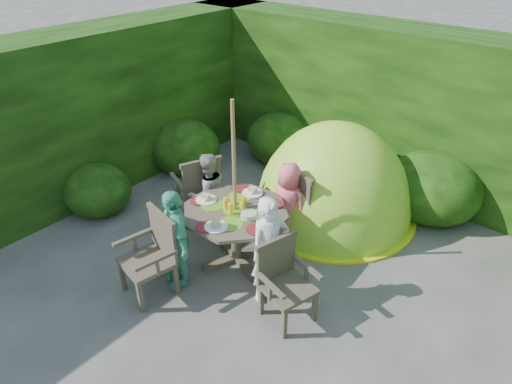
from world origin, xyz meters
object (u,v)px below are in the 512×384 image
Objects in this scene: child_front at (176,238)px; garden_chair_front at (153,254)px; garden_chair_right at (284,280)px; child_left at (208,193)px; garden_chair_left at (199,188)px; garden_chair_back at (306,202)px; patio_table at (236,218)px; child_right at (270,251)px; parasol_pole at (235,187)px; child_back at (288,204)px; dome_tent at (331,212)px.

garden_chair_front is at bearing -86.06° from child_front.
child_left reaches higher than garden_chair_right.
garden_chair_left is at bearing 86.21° from garden_chair_right.
garden_chair_right is 1.55m from garden_chair_back.
patio_table is 1.27× the size of child_right.
parasol_pole reaches higher than garden_chair_front.
child_front is (0.49, -1.02, 0.05)m from child_left.
garden_chair_left is 0.85× the size of child_back.
patio_table is at bearing 93.45° from garden_chair_left.
child_back is (1.29, 0.40, 0.05)m from garden_chair_left.
garden_chair_left is 0.29m from child_left.
garden_chair_left is (-2.07, 0.72, 0.06)m from garden_chair_right.
child_left is at bearing 117.52° from garden_chair_front.
garden_chair_left is at bearing 42.00° from garden_chair_back.
garden_chair_back is 0.36× the size of dome_tent.
child_back is at bearing 81.36° from garden_chair_front.
child_right reaches higher than garden_chair_back.
child_front reaches higher than garden_chair_right.
patio_table is 1.09m from garden_chair_back.
garden_chair_right is at bearing 93.13° from garden_chair_left.
garden_chair_left reaches higher than patio_table.
garden_chair_left is 0.85× the size of child_left.
child_left is 1.13m from child_front.
child_right reaches higher than garden_chair_right.
dome_tent is at bearing 28.78° from child_right.
patio_table is 1.10m from garden_chair_left.
dome_tent reaches higher than child_right.
child_front is (-0.26, -0.76, -0.45)m from parasol_pole.
parasol_pole is 2.15× the size of garden_chair_left.
garden_chair_right is 0.35m from child_right.
garden_chair_left is at bearing 150.29° from child_front.
child_left is (-1.79, 0.63, 0.11)m from garden_chair_right.
garden_chair_front is at bearing 74.18° from child_back.
dome_tent reaches higher than garden_chair_right.
parasol_pole reaches higher than child_left.
child_right reaches higher than child_back.
garden_chair_left is at bearing 161.21° from patio_table.
dome_tent is (0.63, 2.50, -0.65)m from child_front.
child_right reaches higher than patio_table.
garden_chair_right is 0.77× the size of child_left.
garden_chair_back is 0.79× the size of child_front.
child_left is 0.42× the size of dome_tent.
garden_chair_front is 0.83× the size of child_back.
garden_chair_front is (0.66, -1.38, -0.02)m from garden_chair_left.
garden_chair_back is at bearing 96.27° from child_front.
child_back is (-0.10, -0.27, 0.05)m from garden_chair_back.
garden_chair_left is 1.55m from garden_chair_back.
garden_chair_right is at bearing 131.96° from garden_chair_back.
child_back is (0.26, 0.76, -0.06)m from patio_table.
garden_chair_right is at bearing 90.35° from child_left.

